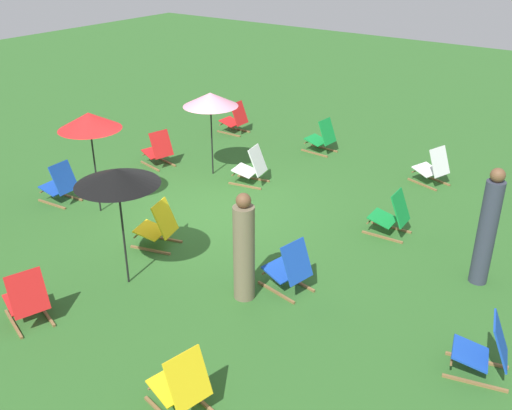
{
  "coord_description": "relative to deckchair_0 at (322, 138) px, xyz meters",
  "views": [
    {
      "loc": [
        7.54,
        6.66,
        5.01
      ],
      "look_at": [
        0.0,
        1.2,
        0.5
      ],
      "focal_mm": 40.87,
      "sensor_mm": 36.0,
      "label": 1
    }
  ],
  "objects": [
    {
      "name": "deckchair_6",
      "position": [
        5.61,
        0.05,
        0.0
      ],
      "size": [
        0.67,
        0.86,
        0.83
      ],
      "rotation": [
        0.0,
        0.0,
        0.28
      ],
      "color": "olive",
      "rests_on": "ground"
    },
    {
      "name": "deckchair_7",
      "position": [
        2.53,
        -0.25,
        0.0
      ],
      "size": [
        0.61,
        0.84,
        0.83
      ],
      "rotation": [
        0.0,
        0.0,
        0.2
      ],
      "color": "olive",
      "rests_on": "ground"
    },
    {
      "name": "deckchair_5",
      "position": [
        2.89,
        3.09,
        0.0
      ],
      "size": [
        0.52,
        0.79,
        0.83
      ],
      "rotation": [
        0.0,
        0.0,
        0.06
      ],
      "color": "olive",
      "rests_on": "ground"
    },
    {
      "name": "person_0",
      "position": [
        5.97,
        2.15,
        0.43
      ],
      "size": [
        0.41,
        0.41,
        1.69
      ],
      "rotation": [
        0.0,
        0.0,
        2.74
      ],
      "color": "#72664C",
      "rests_on": "ground"
    },
    {
      "name": "deckchair_2",
      "position": [
        2.93,
        -2.58,
        0.0
      ],
      "size": [
        0.63,
        0.85,
        0.83
      ],
      "rotation": [
        0.0,
        0.0,
        -0.22
      ],
      "color": "olive",
      "rests_on": "ground"
    },
    {
      "name": "person_1",
      "position": [
        3.51,
        4.83,
        0.54
      ],
      "size": [
        0.37,
        0.37,
        1.89
      ],
      "rotation": [
        0.0,
        0.0,
        4.28
      ],
      "color": "#333847",
      "rests_on": "ground"
    },
    {
      "name": "deckchair_3",
      "position": [
        5.59,
        5.5,
        0.0
      ],
      "size": [
        0.65,
        0.85,
        0.83
      ],
      "rotation": [
        0.0,
        0.0,
        0.25
      ],
      "color": "olive",
      "rests_on": "ground"
    },
    {
      "name": "deckchair_4",
      "position": [
        5.48,
        -2.78,
        0.0
      ],
      "size": [
        0.54,
        0.8,
        0.83
      ],
      "rotation": [
        0.0,
        0.0,
        0.08
      ],
      "color": "olive",
      "rests_on": "ground"
    },
    {
      "name": "deckchair_1",
      "position": [
        0.29,
        2.87,
        0.0
      ],
      "size": [
        0.69,
        0.87,
        0.83
      ],
      "rotation": [
        0.0,
        0.0,
        -0.31
      ],
      "color": "olive",
      "rests_on": "ground"
    },
    {
      "name": "deckchair_0",
      "position": [
        0.0,
        0.0,
        0.0
      ],
      "size": [
        0.52,
        0.79,
        0.83
      ],
      "rotation": [
        0.0,
        0.0,
        -0.06
      ],
      "color": "olive",
      "rests_on": "ground"
    },
    {
      "name": "deckchair_9",
      "position": [
        5.42,
        2.58,
        0.0
      ],
      "size": [
        0.61,
        0.84,
        0.83
      ],
      "rotation": [
        0.0,
        0.0,
        -0.19
      ],
      "color": "olive",
      "rests_on": "ground"
    },
    {
      "name": "deckchair_14",
      "position": [
        8.2,
        0.09,
        0.0
      ],
      "size": [
        0.69,
        0.87,
        0.83
      ],
      "rotation": [
        0.0,
        0.0,
        -0.31
      ],
      "color": "olive",
      "rests_on": "ground"
    },
    {
      "name": "umbrella_1",
      "position": [
        6.71,
        0.46,
        1.4
      ],
      "size": [
        1.24,
        1.24,
        1.89
      ],
      "color": "black",
      "rests_on": "ground"
    },
    {
      "name": "deckchair_8",
      "position": [
        8.18,
        2.93,
        0.0
      ],
      "size": [
        0.62,
        0.84,
        0.83
      ],
      "rotation": [
        0.0,
        0.0,
        -0.2
      ],
      "color": "olive",
      "rests_on": "ground"
    },
    {
      "name": "deckchair_11",
      "position": [
        0.08,
        -2.59,
        0.0
      ],
      "size": [
        0.49,
        0.77,
        0.83
      ],
      "rotation": [
        0.0,
        0.0,
        0.01
      ],
      "color": "olive",
      "rests_on": "ground"
    },
    {
      "name": "umbrella_2",
      "position": [
        2.59,
        -1.26,
        1.31
      ],
      "size": [
        1.17,
        1.17,
        1.83
      ],
      "color": "black",
      "rests_on": "ground"
    },
    {
      "name": "umbrella_0",
      "position": [
        5.3,
        -1.84,
        1.43
      ],
      "size": [
        1.15,
        1.15,
        1.96
      ],
      "color": "black",
      "rests_on": "ground"
    },
    {
      "name": "ground_plane",
      "position": [
        4.17,
        -0.14,
        -0.37
      ],
      "size": [
        40.0,
        40.0,
        0.0
      ],
      "primitive_type": "plane",
      "color": "#2D6026"
    }
  ]
}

